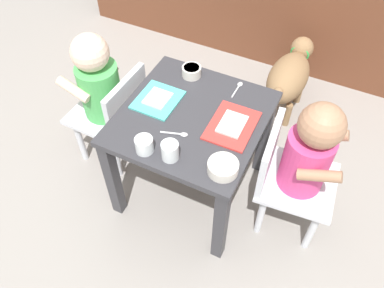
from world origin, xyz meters
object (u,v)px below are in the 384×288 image
seated_child_right (304,157)px  cereal_bowl_right_side (223,167)px  food_tray_right (232,125)px  cereal_bowl_left_side (192,71)px  dining_table (192,132)px  spoon_by_left_tray (238,88)px  water_cup_right (144,145)px  water_cup_left (170,152)px  food_tray_left (158,99)px  dog (289,75)px  spoon_by_right_tray (177,134)px  seated_child_left (102,88)px

seated_child_right → cereal_bowl_right_side: (-0.22, -0.21, 0.06)m
food_tray_right → cereal_bowl_left_side: size_ratio=2.73×
dining_table → spoon_by_left_tray: spoon_by_left_tray is taller
water_cup_right → cereal_bowl_right_side: (0.27, 0.04, -0.00)m
water_cup_left → cereal_bowl_right_side: bearing=7.6°
food_tray_left → water_cup_left: 0.28m
food_tray_right → dog: bearing=85.1°
dog → food_tray_right: (-0.06, -0.67, 0.25)m
dog → cereal_bowl_right_side: cereal_bowl_right_side is taller
dining_table → cereal_bowl_left_side: size_ratio=6.96×
food_tray_right → water_cup_right: water_cup_right is taller
cereal_bowl_left_side → spoon_by_right_tray: 0.32m
seated_child_right → dog: 0.72m
spoon_by_right_tray → cereal_bowl_right_side: bearing=-20.3°
dog → food_tray_left: food_tray_left is taller
cereal_bowl_left_side → spoon_by_left_tray: 0.20m
spoon_by_left_tray → dining_table: bearing=-114.2°
seated_child_right → food_tray_right: (-0.27, -0.01, 0.05)m
seated_child_left → dog: bearing=46.4°
food_tray_left → food_tray_right: same height
dining_table → seated_child_right: 0.43m
water_cup_right → spoon_by_right_tray: water_cup_right is taller
cereal_bowl_right_side → dining_table: bearing=137.7°
water_cup_left → spoon_by_right_tray: water_cup_left is taller
seated_child_left → water_cup_right: 0.43m
spoon_by_left_tray → spoon_by_right_tray: same height
seated_child_right → cereal_bowl_right_side: size_ratio=6.49×
spoon_by_left_tray → cereal_bowl_left_side: bearing=-177.7°
spoon_by_right_tray → water_cup_left: bearing=-74.7°
water_cup_right → seated_child_left: bearing=145.8°
food_tray_left → spoon_by_right_tray: (0.14, -0.12, -0.00)m
food_tray_right → seated_child_left: bearing=179.5°
dog → water_cup_left: (-0.19, -0.89, 0.27)m
seated_child_right → water_cup_left: (-0.40, -0.24, 0.07)m
spoon_by_left_tray → spoon_by_right_tray: 0.33m
seated_child_right → food_tray_right: bearing=-176.9°
spoon_by_left_tray → food_tray_right: bearing=-73.9°
seated_child_left → food_tray_left: 0.28m
seated_child_right → water_cup_right: (-0.50, -0.25, 0.07)m
seated_child_right → cereal_bowl_right_side: seated_child_right is taller
seated_child_right → food_tray_right: size_ratio=3.12×
dog → cereal_bowl_left_side: bearing=-122.9°
spoon_by_left_tray → seated_child_right: bearing=-29.0°
dining_table → food_tray_right: 0.18m
cereal_bowl_right_side → spoon_by_left_tray: size_ratio=1.03×
cereal_bowl_left_side → spoon_by_right_tray: cereal_bowl_left_side is taller
cereal_bowl_right_side → spoon_by_right_tray: 0.22m
dog → cereal_bowl_left_side: 0.63m
cereal_bowl_left_side → spoon_by_right_tray: bearing=-73.1°
spoon_by_right_tray → food_tray_left: bearing=140.1°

